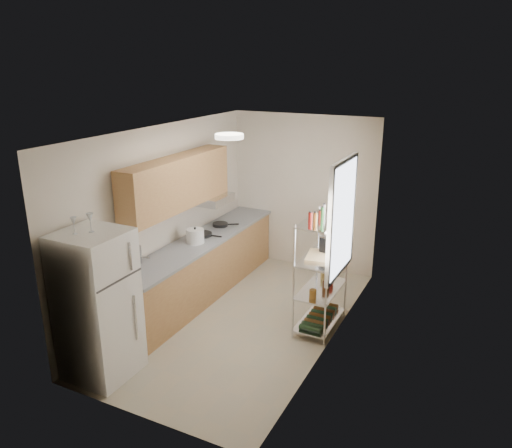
{
  "coord_description": "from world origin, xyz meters",
  "views": [
    {
      "loc": [
        2.88,
        -5.42,
        3.43
      ],
      "look_at": [
        0.08,
        0.25,
        1.33
      ],
      "focal_mm": 35.0,
      "sensor_mm": 36.0,
      "label": 1
    }
  ],
  "objects_px": {
    "rice_cooker": "(195,236)",
    "cutting_board": "(321,256)",
    "refrigerator": "(98,305)",
    "espresso_machine": "(328,244)",
    "frying_pan_large": "(203,234)"
  },
  "relations": [
    {
      "from": "espresso_machine",
      "to": "refrigerator",
      "type": "bearing_deg",
      "value": -118.22
    },
    {
      "from": "refrigerator",
      "to": "rice_cooker",
      "type": "relative_size",
      "value": 6.68
    },
    {
      "from": "refrigerator",
      "to": "frying_pan_large",
      "type": "bearing_deg",
      "value": 92.4
    },
    {
      "from": "refrigerator",
      "to": "rice_cooker",
      "type": "height_order",
      "value": "refrigerator"
    },
    {
      "from": "espresso_machine",
      "to": "rice_cooker",
      "type": "bearing_deg",
      "value": -162.12
    },
    {
      "from": "refrigerator",
      "to": "espresso_machine",
      "type": "bearing_deg",
      "value": 49.71
    },
    {
      "from": "refrigerator",
      "to": "espresso_machine",
      "type": "height_order",
      "value": "refrigerator"
    },
    {
      "from": "cutting_board",
      "to": "refrigerator",
      "type": "bearing_deg",
      "value": -132.31
    },
    {
      "from": "rice_cooker",
      "to": "cutting_board",
      "type": "xyz_separation_m",
      "value": [
        1.9,
        0.01,
        0.02
      ]
    },
    {
      "from": "refrigerator",
      "to": "cutting_board",
      "type": "relative_size",
      "value": 3.82
    },
    {
      "from": "refrigerator",
      "to": "cutting_board",
      "type": "height_order",
      "value": "refrigerator"
    },
    {
      "from": "frying_pan_large",
      "to": "espresso_machine",
      "type": "relative_size",
      "value": 1.12
    },
    {
      "from": "refrigerator",
      "to": "cutting_board",
      "type": "bearing_deg",
      "value": 47.69
    },
    {
      "from": "refrigerator",
      "to": "espresso_machine",
      "type": "distance_m",
      "value": 2.94
    },
    {
      "from": "cutting_board",
      "to": "frying_pan_large",
      "type": "bearing_deg",
      "value": 171.67
    }
  ]
}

